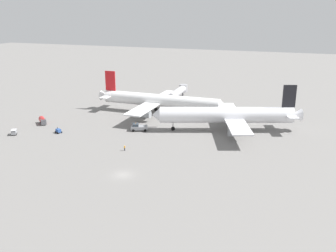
{
  "coord_description": "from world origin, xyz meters",
  "views": [
    {
      "loc": [
        39.79,
        -77.26,
        39.65
      ],
      "look_at": [
        1.14,
        30.35,
        4.0
      ],
      "focal_mm": 40.34,
      "sensor_mm": 36.0,
      "label": 1
    }
  ],
  "objects": [
    {
      "name": "ground_plane",
      "position": [
        0.0,
        0.0,
        0.0
      ],
      "size": [
        600.0,
        600.0,
        0.0
      ],
      "primitive_type": "plane",
      "color": "slate"
    },
    {
      "name": "gse_fuel_bowser_stubby",
      "position": [
        -46.34,
        29.45,
        1.33
      ],
      "size": [
        4.86,
        4.72,
        2.4
      ],
      "color": "red",
      "rests_on": "ground"
    },
    {
      "name": "jet_bridge",
      "position": [
        -12.16,
        81.71,
        3.83
      ],
      "size": [
        4.26,
        21.89,
        5.61
      ],
      "color": "#B7B7BC",
      "rests_on": "ground"
    },
    {
      "name": "gse_baggage_cart_near_cluster",
      "position": [
        -47.6,
        16.22,
        0.86
      ],
      "size": [
        2.81,
        3.15,
        1.71
      ],
      "color": "gray",
      "rests_on": "ground"
    },
    {
      "name": "airliner_being_pushed",
      "position": [
        17.4,
        44.45,
        5.39
      ],
      "size": [
        48.85,
        38.36,
        15.74
      ],
      "color": "silver",
      "rests_on": "ground"
    },
    {
      "name": "airliner_at_gate_left",
      "position": [
        -12.06,
        56.87,
        5.2
      ],
      "size": [
        52.63,
        43.27,
        15.7
      ],
      "color": "white",
      "rests_on": "ground"
    },
    {
      "name": "pushback_tug",
      "position": [
        -10.83,
        34.2,
        1.18
      ],
      "size": [
        8.69,
        4.81,
        2.79
      ],
      "color": "gray",
      "rests_on": "ground"
    },
    {
      "name": "ground_crew_ramp_agent_by_cones",
      "position": [
        -6.92,
        15.35,
        0.87
      ],
      "size": [
        0.36,
        0.48,
        1.67
      ],
      "color": "black",
      "rests_on": "ground"
    },
    {
      "name": "gse_gpu_cart_small",
      "position": [
        -34.96,
        22.72,
        0.79
      ],
      "size": [
        2.59,
        2.36,
        1.9
      ],
      "color": "#2D5199",
      "rests_on": "ground"
    }
  ]
}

